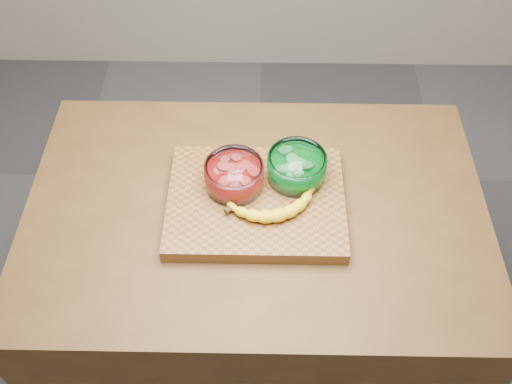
{
  "coord_description": "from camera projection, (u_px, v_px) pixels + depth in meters",
  "views": [
    {
      "loc": [
        0.02,
        -0.91,
        2.07
      ],
      "look_at": [
        0.0,
        0.0,
        0.96
      ],
      "focal_mm": 40.0,
      "sensor_mm": 36.0,
      "label": 1
    }
  ],
  "objects": [
    {
      "name": "bowl_green",
      "position": [
        297.0,
        167.0,
        1.46
      ],
      "size": [
        0.15,
        0.15,
        0.07
      ],
      "color": "white",
      "rests_on": "cutting_board"
    },
    {
      "name": "cutting_board",
      "position": [
        256.0,
        202.0,
        1.46
      ],
      "size": [
        0.45,
        0.35,
        0.04
      ],
      "primitive_type": "cube",
      "color": "brown",
      "rests_on": "counter"
    },
    {
      "name": "counter",
      "position": [
        256.0,
        293.0,
        1.83
      ],
      "size": [
        1.2,
        0.8,
        0.9
      ],
      "primitive_type": "cube",
      "color": "#513418",
      "rests_on": "ground"
    },
    {
      "name": "bowl_red",
      "position": [
        234.0,
        176.0,
        1.45
      ],
      "size": [
        0.15,
        0.15,
        0.07
      ],
      "color": "white",
      "rests_on": "cutting_board"
    },
    {
      "name": "banana",
      "position": [
        272.0,
        203.0,
        1.41
      ],
      "size": [
        0.25,
        0.15,
        0.04
      ],
      "primitive_type": null,
      "color": "yellow",
      "rests_on": "cutting_board"
    },
    {
      "name": "ground",
      "position": [
        256.0,
        351.0,
        2.17
      ],
      "size": [
        3.5,
        3.5,
        0.0
      ],
      "primitive_type": "plane",
      "color": "#4F4F53",
      "rests_on": "ground"
    }
  ]
}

